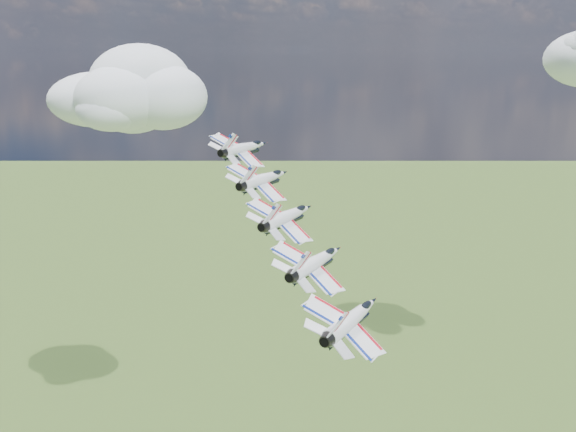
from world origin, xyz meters
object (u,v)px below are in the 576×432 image
at_px(jet_3, 317,261).
at_px(jet_4, 352,318).
at_px(jet_0, 245,148).
at_px(jet_1, 265,179).
at_px(jet_2, 288,216).

relative_size(jet_3, jet_4, 1.00).
bearing_deg(jet_3, jet_0, 139.65).
bearing_deg(jet_4, jet_3, 139.65).
distance_m(jet_1, jet_3, 21.40).
xyz_separation_m(jet_0, jet_4, (29.26, -28.56, -12.62)).
height_order(jet_0, jet_1, jet_0).
relative_size(jet_0, jet_1, 1.00).
xyz_separation_m(jet_0, jet_2, (14.63, -14.28, -6.31)).
bearing_deg(jet_4, jet_2, 139.65).
relative_size(jet_0, jet_3, 1.00).
xyz_separation_m(jet_1, jet_4, (21.95, -21.42, -9.47)).
bearing_deg(jet_1, jet_4, -40.35).
relative_size(jet_1, jet_3, 1.00).
distance_m(jet_0, jet_2, 21.40).
height_order(jet_1, jet_2, jet_1).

